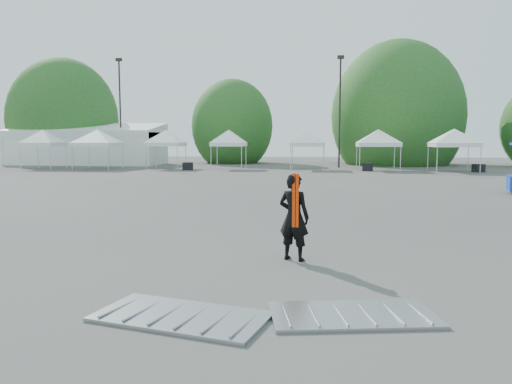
# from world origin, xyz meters

# --- Properties ---
(ground) EXTENTS (120.00, 120.00, 0.00)m
(ground) POSITION_xyz_m (0.00, 0.00, 0.00)
(ground) COLOR #474442
(ground) RESTS_ON ground
(marquee) EXTENTS (15.00, 6.25, 4.23)m
(marquee) POSITION_xyz_m (-22.00, 35.00, 1.97)
(marquee) COLOR white
(marquee) RESTS_ON ground
(light_pole_west) EXTENTS (0.60, 0.25, 10.30)m
(light_pole_west) POSITION_xyz_m (-18.00, 34.00, 5.77)
(light_pole_west) COLOR black
(light_pole_west) RESTS_ON ground
(light_pole_east) EXTENTS (0.60, 0.25, 9.80)m
(light_pole_east) POSITION_xyz_m (3.00, 32.00, 5.52)
(light_pole_east) COLOR black
(light_pole_east) RESTS_ON ground
(tree_far_w) EXTENTS (4.80, 4.80, 7.30)m
(tree_far_w) POSITION_xyz_m (-26.00, 38.00, 4.54)
(tree_far_w) COLOR #382314
(tree_far_w) RESTS_ON ground
(tree_mid_w) EXTENTS (4.16, 4.16, 6.33)m
(tree_mid_w) POSITION_xyz_m (-8.00, 40.00, 3.93)
(tree_mid_w) COLOR #382314
(tree_mid_w) RESTS_ON ground
(tree_mid_e) EXTENTS (5.12, 5.12, 7.79)m
(tree_mid_e) POSITION_xyz_m (9.00, 39.00, 4.84)
(tree_mid_e) COLOR #382314
(tree_mid_e) RESTS_ON ground
(tent_a) EXTENTS (4.03, 4.03, 3.88)m
(tent_a) POSITION_xyz_m (-22.20, 27.24, 3.06)
(tent_a) COLOR silver
(tent_a) RESTS_ON ground
(tent_b) EXTENTS (4.69, 4.69, 3.88)m
(tent_b) POSITION_xyz_m (-17.41, 27.44, 3.06)
(tent_b) COLOR silver
(tent_b) RESTS_ON ground
(tent_c) EXTENTS (4.13, 4.13, 3.88)m
(tent_c) POSITION_xyz_m (-11.85, 28.82, 3.06)
(tent_c) COLOR silver
(tent_c) RESTS_ON ground
(tent_d) EXTENTS (3.91, 3.91, 3.88)m
(tent_d) POSITION_xyz_m (-6.38, 28.89, 3.06)
(tent_d) COLOR silver
(tent_d) RESTS_ON ground
(tent_e) EXTENTS (4.04, 4.04, 3.88)m
(tent_e) POSITION_xyz_m (0.28, 28.82, 3.06)
(tent_e) COLOR silver
(tent_e) RESTS_ON ground
(tent_f) EXTENTS (4.73, 4.73, 3.88)m
(tent_f) POSITION_xyz_m (5.98, 28.69, 3.06)
(tent_f) COLOR silver
(tent_f) RESTS_ON ground
(tent_g) EXTENTS (4.67, 4.67, 3.88)m
(tent_g) POSITION_xyz_m (11.51, 27.13, 3.06)
(tent_g) COLOR silver
(tent_g) RESTS_ON ground
(man) EXTENTS (0.77, 0.65, 1.81)m
(man) POSITION_xyz_m (0.67, -2.82, 0.91)
(man) COLOR black
(man) RESTS_ON ground
(barrier_left) EXTENTS (2.61, 1.73, 0.08)m
(barrier_left) POSITION_xyz_m (-0.72, -6.42, 0.04)
(barrier_left) COLOR #95979C
(barrier_left) RESTS_ON ground
(barrier_mid) EXTENTS (2.47, 1.55, 0.07)m
(barrier_mid) POSITION_xyz_m (1.66, -6.05, 0.04)
(barrier_mid) COLOR #95979C
(barrier_mid) RESTS_ON ground
(crate_west) EXTENTS (0.90, 0.75, 0.63)m
(crate_west) POSITION_xyz_m (-9.45, 26.88, 0.32)
(crate_west) COLOR black
(crate_west) RESTS_ON ground
(crate_mid) EXTENTS (0.88, 0.72, 0.64)m
(crate_mid) POSITION_xyz_m (5.08, 27.55, 0.32)
(crate_mid) COLOR black
(crate_mid) RESTS_ON ground
(crate_east) EXTENTS (0.96, 0.86, 0.62)m
(crate_east) POSITION_xyz_m (13.43, 27.18, 0.31)
(crate_east) COLOR black
(crate_east) RESTS_ON ground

